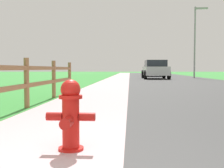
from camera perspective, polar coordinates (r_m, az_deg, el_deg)
ground_plane at (r=26.32m, az=3.46°, el=1.18°), size 120.00×120.00×0.00m
road_asphalt at (r=28.53m, az=10.52°, el=1.28°), size 7.00×66.00×0.01m
curb_concrete at (r=28.48m, az=-2.58°, el=1.33°), size 6.00×66.00×0.01m
grass_verge at (r=28.68m, az=-5.56°, el=1.33°), size 5.00×66.00×0.00m
fire_hydrant at (r=2.99m, az=-8.20°, el=-5.91°), size 0.50×0.41×0.73m
rail_fence at (r=6.36m, az=-16.54°, el=0.93°), size 0.11×8.83×1.07m
parked_suv_silver at (r=24.60m, az=8.55°, el=2.90°), size 2.19×4.39×1.56m
parked_car_blue at (r=32.42m, az=8.35°, el=2.90°), size 2.15×4.40×1.55m
parked_car_black at (r=40.10m, az=7.61°, el=2.79°), size 2.16×4.55×1.40m
street_lamp at (r=27.16m, az=16.29°, el=9.12°), size 1.17×0.20×6.37m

